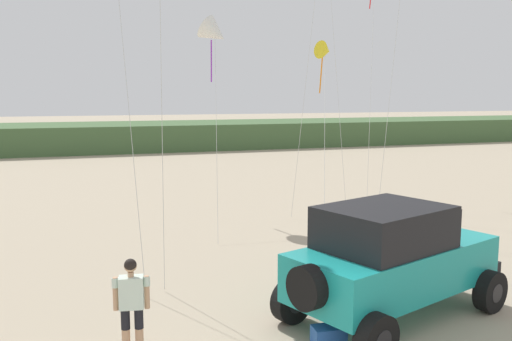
# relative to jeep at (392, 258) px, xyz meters

# --- Properties ---
(dune_ridge) EXTENTS (90.00, 8.59, 2.01)m
(dune_ridge) POSITION_rel_jeep_xyz_m (1.20, 35.98, -0.19)
(dune_ridge) COLOR #426038
(dune_ridge) RESTS_ON ground_plane
(jeep) EXTENTS (5.00, 3.69, 2.26)m
(jeep) POSITION_rel_jeep_xyz_m (0.00, 0.00, 0.00)
(jeep) COLOR teal
(jeep) RESTS_ON ground_plane
(person_watching) EXTENTS (0.62, 0.35, 1.67)m
(person_watching) POSITION_rel_jeep_xyz_m (-4.96, 0.00, -0.26)
(person_watching) COLOR tan
(person_watching) RESTS_ON ground_plane
(cooler_box) EXTENTS (0.59, 0.41, 0.38)m
(cooler_box) POSITION_rel_jeep_xyz_m (-1.72, -0.80, -1.01)
(cooler_box) COLOR #23519E
(cooler_box) RESTS_ON ground_plane
(kite_red_delta) EXTENTS (2.08, 6.01, 7.34)m
(kite_red_delta) POSITION_rel_jeep_xyz_m (-0.63, 11.41, 5.39)
(kite_red_delta) COLOR white
(kite_red_delta) RESTS_ON ground_plane
(kite_black_sled) EXTENTS (2.94, 5.98, 6.41)m
(kite_black_sled) POSITION_rel_jeep_xyz_m (3.80, 11.28, 4.82)
(kite_black_sled) COLOR yellow
(kite_black_sled) RESTS_ON ground_plane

